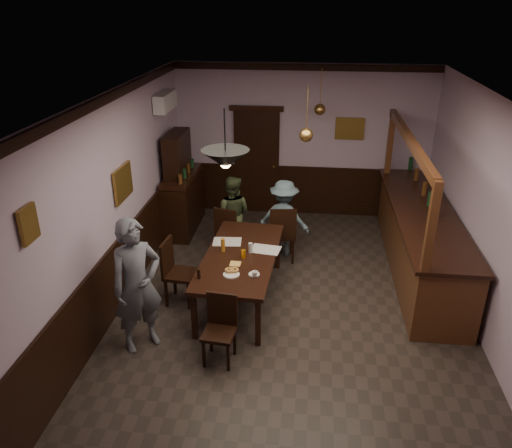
# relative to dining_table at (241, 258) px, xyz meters

# --- Properties ---
(room) EXTENTS (5.01, 8.01, 3.01)m
(room) POSITION_rel_dining_table_xyz_m (0.75, -0.61, 0.81)
(room) COLOR #2D2621
(room) RESTS_ON ground
(dining_table) EXTENTS (1.11, 2.25, 0.75)m
(dining_table) POSITION_rel_dining_table_xyz_m (0.00, 0.00, 0.00)
(dining_table) COLOR black
(dining_table) RESTS_ON ground
(chair_far_left) EXTENTS (0.49, 0.49, 0.93)m
(chair_far_left) POSITION_rel_dining_table_xyz_m (-0.40, 1.30, -0.18)
(chair_far_left) COLOR black
(chair_far_left) RESTS_ON ground
(chair_far_right) EXTENTS (0.48, 0.48, 1.00)m
(chair_far_right) POSITION_rel_dining_table_xyz_m (0.53, 1.24, -0.14)
(chair_far_right) COLOR black
(chair_far_right) RESTS_ON ground
(chair_near) EXTENTS (0.41, 0.41, 0.87)m
(chair_near) POSITION_rel_dining_table_xyz_m (-0.06, -1.33, -0.21)
(chair_near) COLOR black
(chair_near) RESTS_ON ground
(chair_side) EXTENTS (0.46, 0.46, 0.98)m
(chair_side) POSITION_rel_dining_table_xyz_m (-0.94, -0.15, -0.15)
(chair_side) COLOR black
(chair_side) RESTS_ON ground
(person_standing) EXTENTS (0.76, 0.75, 1.77)m
(person_standing) POSITION_rel_dining_table_xyz_m (-1.11, -1.20, 0.20)
(person_standing) COLOR slate
(person_standing) RESTS_ON ground
(person_seated_left) EXTENTS (0.71, 0.57, 1.37)m
(person_seated_left) POSITION_rel_dining_table_xyz_m (-0.37, 1.57, -0.00)
(person_seated_left) COLOR #3F4B2D
(person_seated_left) RESTS_ON ground
(person_seated_right) EXTENTS (0.95, 0.65, 1.34)m
(person_seated_right) POSITION_rel_dining_table_xyz_m (0.53, 1.53, -0.01)
(person_seated_right) COLOR slate
(person_seated_right) RESTS_ON ground
(newspaper_left) EXTENTS (0.45, 0.34, 0.01)m
(newspaper_left) POSITION_rel_dining_table_xyz_m (-0.26, 0.37, 0.07)
(newspaper_left) COLOR silver
(newspaper_left) RESTS_ON dining_table
(newspaper_right) EXTENTS (0.46, 0.36, 0.01)m
(newspaper_right) POSITION_rel_dining_table_xyz_m (0.34, 0.19, 0.07)
(newspaper_right) COLOR silver
(newspaper_right) RESTS_ON dining_table
(napkin) EXTENTS (0.16, 0.16, 0.00)m
(napkin) POSITION_rel_dining_table_xyz_m (-0.03, -0.28, 0.07)
(napkin) COLOR #E6B154
(napkin) RESTS_ON dining_table
(saucer) EXTENTS (0.15, 0.15, 0.01)m
(saucer) POSITION_rel_dining_table_xyz_m (0.26, -0.54, 0.07)
(saucer) COLOR white
(saucer) RESTS_ON dining_table
(coffee_cup) EXTENTS (0.08, 0.08, 0.07)m
(coffee_cup) POSITION_rel_dining_table_xyz_m (0.28, -0.60, 0.11)
(coffee_cup) COLOR white
(coffee_cup) RESTS_ON saucer
(pastry_plate) EXTENTS (0.22, 0.22, 0.01)m
(pastry_plate) POSITION_rel_dining_table_xyz_m (-0.04, -0.58, 0.07)
(pastry_plate) COLOR white
(pastry_plate) RESTS_ON dining_table
(pastry_ring_a) EXTENTS (0.13, 0.13, 0.04)m
(pastry_ring_a) POSITION_rel_dining_table_xyz_m (-0.08, -0.52, 0.10)
(pastry_ring_a) COLOR #C68C47
(pastry_ring_a) RESTS_ON pastry_plate
(pastry_ring_b) EXTENTS (0.13, 0.13, 0.04)m
(pastry_ring_b) POSITION_rel_dining_table_xyz_m (-0.01, -0.51, 0.10)
(pastry_ring_b) COLOR #C68C47
(pastry_ring_b) RESTS_ON pastry_plate
(soda_can) EXTENTS (0.07, 0.07, 0.12)m
(soda_can) POSITION_rel_dining_table_xyz_m (0.05, -0.09, 0.12)
(soda_can) COLOR #FF9D15
(soda_can) RESTS_ON dining_table
(beer_glass) EXTENTS (0.06, 0.06, 0.20)m
(beer_glass) POSITION_rel_dining_table_xyz_m (-0.27, 0.07, 0.16)
(beer_glass) COLOR #BF721E
(beer_glass) RESTS_ON dining_table
(water_glass) EXTENTS (0.06, 0.06, 0.15)m
(water_glass) POSITION_rel_dining_table_xyz_m (0.14, 0.08, 0.14)
(water_glass) COLOR silver
(water_glass) RESTS_ON dining_table
(pepper_mill) EXTENTS (0.04, 0.04, 0.14)m
(pepper_mill) POSITION_rel_dining_table_xyz_m (-0.45, -0.72, 0.13)
(pepper_mill) COLOR black
(pepper_mill) RESTS_ON dining_table
(sideboard) EXTENTS (0.51, 1.42, 1.88)m
(sideboard) POSITION_rel_dining_table_xyz_m (-1.46, 2.34, 0.07)
(sideboard) COLOR black
(sideboard) RESTS_ON ground
(bar_counter) EXTENTS (0.93, 4.00, 2.25)m
(bar_counter) POSITION_rel_dining_table_xyz_m (2.74, 1.20, -0.11)
(bar_counter) COLOR #442812
(bar_counter) RESTS_ON ground
(door_back) EXTENTS (0.90, 0.06, 2.10)m
(door_back) POSITION_rel_dining_table_xyz_m (-0.15, 3.34, 0.36)
(door_back) COLOR black
(door_back) RESTS_ON ground
(ac_unit) EXTENTS (0.20, 0.85, 0.30)m
(ac_unit) POSITION_rel_dining_table_xyz_m (-1.63, 2.29, 1.76)
(ac_unit) COLOR white
(ac_unit) RESTS_ON ground
(picture_left_small) EXTENTS (0.04, 0.28, 0.36)m
(picture_left_small) POSITION_rel_dining_table_xyz_m (-1.71, -2.21, 1.46)
(picture_left_small) COLOR olive
(picture_left_small) RESTS_ON ground
(picture_left_large) EXTENTS (0.04, 0.62, 0.48)m
(picture_left_large) POSITION_rel_dining_table_xyz_m (-1.71, 0.19, 1.01)
(picture_left_large) COLOR olive
(picture_left_large) RESTS_ON ground
(picture_back) EXTENTS (0.55, 0.04, 0.42)m
(picture_back) POSITION_rel_dining_table_xyz_m (1.65, 3.35, 1.11)
(picture_back) COLOR olive
(picture_back) RESTS_ON ground
(pendant_iron) EXTENTS (0.56, 0.56, 0.69)m
(pendant_iron) POSITION_rel_dining_table_xyz_m (-0.04, -0.80, 1.73)
(pendant_iron) COLOR black
(pendant_iron) RESTS_ON ground
(pendant_brass_mid) EXTENTS (0.20, 0.20, 0.81)m
(pendant_brass_mid) POSITION_rel_dining_table_xyz_m (0.85, 0.85, 1.61)
(pendant_brass_mid) COLOR #BF8C3F
(pendant_brass_mid) RESTS_ON ground
(pendant_brass_far) EXTENTS (0.20, 0.20, 0.81)m
(pendant_brass_far) POSITION_rel_dining_table_xyz_m (1.05, 2.64, 1.61)
(pendant_brass_far) COLOR #BF8C3F
(pendant_brass_far) RESTS_ON ground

